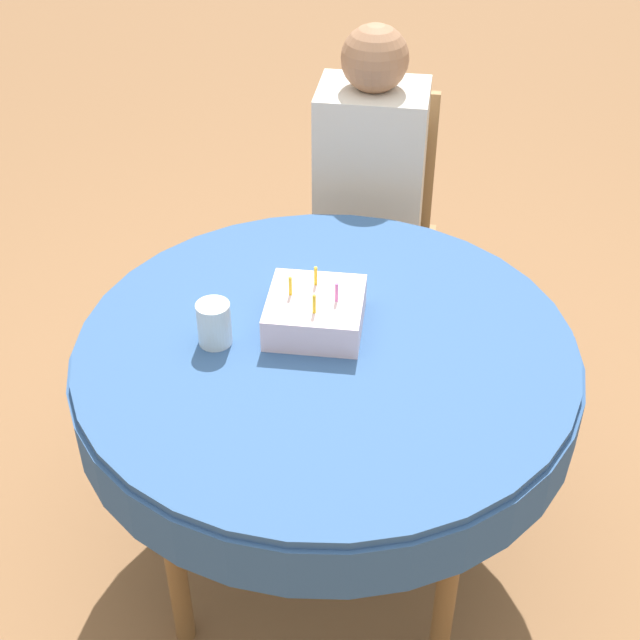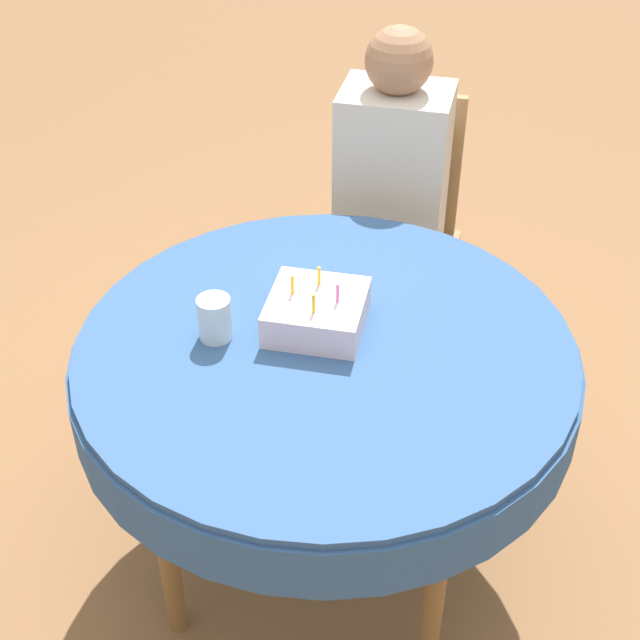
{
  "view_description": "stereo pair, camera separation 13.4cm",
  "coord_description": "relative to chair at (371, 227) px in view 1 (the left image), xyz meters",
  "views": [
    {
      "loc": [
        0.19,
        -1.61,
        2.04
      ],
      "look_at": [
        -0.02,
        0.02,
        0.8
      ],
      "focal_mm": 50.0,
      "sensor_mm": 36.0,
      "label": 1
    },
    {
      "loc": [
        0.32,
        -1.59,
        2.04
      ],
      "look_at": [
        -0.02,
        0.02,
        0.8
      ],
      "focal_mm": 50.0,
      "sensor_mm": 36.0,
      "label": 2
    }
  ],
  "objects": [
    {
      "name": "drinking_glass",
      "position": [
        -0.29,
        -0.98,
        0.31
      ],
      "size": [
        0.08,
        0.08,
        0.11
      ],
      "color": "silver",
      "rests_on": "dining_table"
    },
    {
      "name": "ground_plane",
      "position": [
        -0.03,
        -0.95,
        -0.49
      ],
      "size": [
        12.0,
        12.0,
        0.0
      ],
      "primitive_type": "plane",
      "color": "#8C603D"
    },
    {
      "name": "birthday_cake",
      "position": [
        -0.07,
        -0.89,
        0.3
      ],
      "size": [
        0.22,
        0.22,
        0.13
      ],
      "color": "silver",
      "rests_on": "dining_table"
    },
    {
      "name": "chair",
      "position": [
        0.0,
        0.0,
        0.0
      ],
      "size": [
        0.44,
        0.44,
        0.92
      ],
      "rotation": [
        0.0,
        0.0,
        -0.02
      ],
      "color": "#A37A4C",
      "rests_on": "ground_plane"
    },
    {
      "name": "person",
      "position": [
        -0.0,
        -0.1,
        0.22
      ],
      "size": [
        0.34,
        0.36,
        1.2
      ],
      "rotation": [
        0.0,
        0.0,
        -0.02
      ],
      "color": "#9E7051",
      "rests_on": "ground_plane"
    },
    {
      "name": "dining_table",
      "position": [
        -0.03,
        -0.95,
        0.17
      ],
      "size": [
        1.19,
        1.19,
        0.75
      ],
      "color": "#335689",
      "rests_on": "ground_plane"
    }
  ]
}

